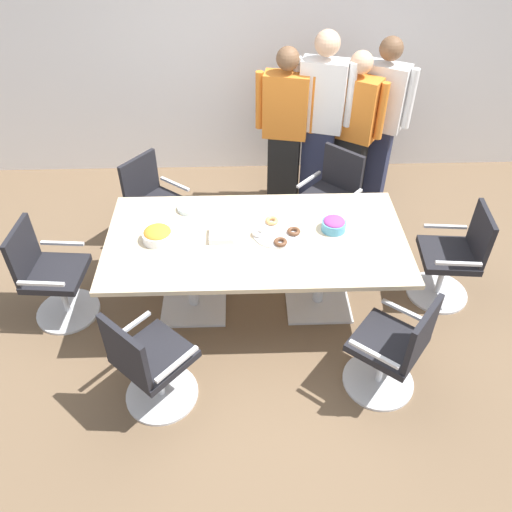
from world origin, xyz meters
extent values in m
cube|color=brown|center=(0.00, 0.00, -0.01)|extent=(10.00, 10.00, 0.01)
cube|color=white|center=(0.00, 2.40, 1.40)|extent=(8.00, 0.10, 2.80)
cube|color=#CCB793|center=(0.00, 0.00, 0.73)|extent=(2.40, 1.20, 0.04)
cube|color=silver|center=(-0.55, 0.00, 0.01)|extent=(0.56, 0.56, 0.02)
cylinder|color=silver|center=(-0.55, 0.00, 0.37)|extent=(0.09, 0.09, 0.69)
cube|color=silver|center=(0.55, 0.00, 0.01)|extent=(0.56, 0.56, 0.02)
cylinder|color=silver|center=(0.55, 0.00, 0.37)|extent=(0.09, 0.09, 0.69)
cylinder|color=silver|center=(1.65, 0.06, 0.01)|extent=(0.59, 0.59, 0.02)
cylinder|color=silver|center=(1.65, 0.06, 0.23)|extent=(0.05, 0.05, 0.41)
cube|color=black|center=(1.65, 0.06, 0.46)|extent=(0.50, 0.50, 0.06)
cube|color=black|center=(1.86, 0.05, 0.70)|extent=(0.08, 0.44, 0.42)
cube|color=silver|center=(1.62, -0.18, 0.58)|extent=(0.37, 0.06, 0.02)
cube|color=silver|center=(1.67, 0.31, 0.58)|extent=(0.37, 0.06, 0.02)
cylinder|color=silver|center=(0.74, 0.94, 0.01)|extent=(0.76, 0.76, 0.02)
cylinder|color=silver|center=(0.74, 0.94, 0.23)|extent=(0.05, 0.05, 0.41)
cube|color=black|center=(0.74, 0.94, 0.46)|extent=(0.65, 0.65, 0.06)
cube|color=black|center=(0.88, 1.09, 0.70)|extent=(0.35, 0.33, 0.42)
cube|color=silver|center=(0.91, 0.77, 0.58)|extent=(0.27, 0.29, 0.02)
cube|color=silver|center=(0.56, 1.11, 0.58)|extent=(0.27, 0.29, 0.02)
cylinder|color=silver|center=(-0.91, 0.88, 0.01)|extent=(0.76, 0.76, 0.02)
cylinder|color=silver|center=(-0.91, 0.88, 0.23)|extent=(0.05, 0.05, 0.41)
cube|color=black|center=(-0.91, 0.88, 0.46)|extent=(0.65, 0.65, 0.06)
cube|color=black|center=(-1.08, 1.01, 0.70)|extent=(0.30, 0.37, 0.42)
cube|color=silver|center=(-0.76, 1.07, 0.58)|extent=(0.31, 0.25, 0.02)
cube|color=silver|center=(-1.06, 0.68, 0.58)|extent=(0.31, 0.25, 0.02)
cylinder|color=silver|center=(-1.65, -0.06, 0.01)|extent=(0.58, 0.58, 0.02)
cylinder|color=silver|center=(-1.65, -0.06, 0.23)|extent=(0.05, 0.05, 0.41)
cube|color=black|center=(-1.65, -0.06, 0.46)|extent=(0.50, 0.50, 0.06)
cube|color=black|center=(-1.86, -0.05, 0.70)|extent=(0.08, 0.44, 0.42)
cube|color=silver|center=(-1.63, 0.18, 0.58)|extent=(0.37, 0.06, 0.02)
cube|color=silver|center=(-1.67, -0.31, 0.58)|extent=(0.37, 0.06, 0.02)
cylinder|color=silver|center=(-0.74, -0.94, 0.01)|extent=(0.76, 0.76, 0.02)
cylinder|color=silver|center=(-0.74, -0.94, 0.23)|extent=(0.05, 0.05, 0.41)
cube|color=black|center=(-0.74, -0.94, 0.46)|extent=(0.65, 0.65, 0.06)
cube|color=black|center=(-0.88, -1.09, 0.70)|extent=(0.35, 0.32, 0.42)
cube|color=silver|center=(-0.92, -0.77, 0.58)|extent=(0.27, 0.29, 0.02)
cube|color=silver|center=(-0.56, -1.10, 0.58)|extent=(0.27, 0.29, 0.02)
cylinder|color=silver|center=(0.91, -0.88, 0.01)|extent=(0.76, 0.76, 0.02)
cylinder|color=silver|center=(0.91, -0.88, 0.23)|extent=(0.05, 0.05, 0.41)
cube|color=black|center=(0.91, -0.88, 0.46)|extent=(0.65, 0.65, 0.06)
cube|color=black|center=(1.07, -1.01, 0.70)|extent=(0.31, 0.36, 0.42)
cube|color=silver|center=(0.76, -1.07, 0.58)|extent=(0.30, 0.26, 0.02)
cube|color=silver|center=(1.07, -0.69, 0.58)|extent=(0.30, 0.26, 0.02)
cube|color=black|center=(0.35, 1.58, 0.41)|extent=(0.35, 0.26, 0.81)
cube|color=orange|center=(0.35, 1.58, 1.14)|extent=(0.48, 0.31, 0.64)
sphere|color=brown|center=(0.35, 1.58, 1.60)|extent=(0.22, 0.22, 0.22)
cylinder|color=orange|center=(0.61, 1.53, 1.17)|extent=(0.09, 0.09, 0.58)
cylinder|color=orange|center=(0.09, 1.64, 1.17)|extent=(0.09, 0.09, 0.58)
cube|color=#232842|center=(0.70, 1.57, 0.44)|extent=(0.36, 0.29, 0.89)
cube|color=white|center=(0.70, 1.57, 1.24)|extent=(0.49, 0.34, 0.70)
sphere|color=#DBAD89|center=(0.70, 1.57, 1.74)|extent=(0.24, 0.24, 0.24)
cylinder|color=white|center=(0.95, 1.50, 1.27)|extent=(0.10, 0.10, 0.63)
cylinder|color=white|center=(0.45, 1.65, 1.27)|extent=(0.10, 0.10, 0.63)
cube|color=black|center=(1.03, 1.55, 0.40)|extent=(0.38, 0.34, 0.80)
cube|color=orange|center=(1.03, 1.55, 1.11)|extent=(0.49, 0.42, 0.63)
sphere|color=#DBAD89|center=(1.03, 1.55, 1.57)|extent=(0.22, 0.22, 0.22)
cylinder|color=orange|center=(1.26, 1.41, 1.14)|extent=(0.11, 0.11, 0.57)
cylinder|color=orange|center=(0.81, 1.69, 1.14)|extent=(0.11, 0.11, 0.57)
cube|color=#232842|center=(1.33, 1.67, 0.42)|extent=(0.38, 0.33, 0.84)
cube|color=white|center=(1.33, 1.67, 1.17)|extent=(0.49, 0.40, 0.66)
sphere|color=brown|center=(1.33, 1.67, 1.65)|extent=(0.23, 0.23, 0.23)
cylinder|color=white|center=(1.56, 1.55, 1.20)|extent=(0.11, 0.11, 0.60)
cylinder|color=white|center=(1.09, 1.80, 1.20)|extent=(0.11, 0.11, 0.60)
cylinder|color=#4C9EC6|center=(0.63, 0.08, 0.79)|extent=(0.20, 0.20, 0.08)
ellipsoid|color=#9E3D8E|center=(0.63, 0.08, 0.83)|extent=(0.17, 0.17, 0.07)
cylinder|color=white|center=(-0.78, -0.01, 0.79)|extent=(0.25, 0.25, 0.08)
ellipsoid|color=orange|center=(-0.78, -0.01, 0.83)|extent=(0.22, 0.22, 0.07)
cylinder|color=white|center=(0.16, 0.04, 0.76)|extent=(0.38, 0.38, 0.01)
torus|color=brown|center=(0.30, 0.03, 0.78)|extent=(0.11, 0.11, 0.03)
torus|color=tan|center=(0.14, 0.18, 0.78)|extent=(0.11, 0.11, 0.03)
torus|color=white|center=(0.02, 0.02, 0.78)|extent=(0.11, 0.11, 0.03)
torus|color=brown|center=(0.19, -0.10, 0.78)|extent=(0.11, 0.11, 0.03)
cylinder|color=white|center=(-0.56, 0.39, 0.75)|extent=(0.20, 0.20, 0.01)
cylinder|color=silver|center=(-0.56, 0.39, 0.76)|extent=(0.20, 0.20, 0.01)
cylinder|color=white|center=(-0.56, 0.39, 0.77)|extent=(0.20, 0.20, 0.01)
cylinder|color=silver|center=(-0.56, 0.39, 0.77)|extent=(0.20, 0.20, 0.01)
cylinder|color=white|center=(-0.56, 0.39, 0.78)|extent=(0.20, 0.20, 0.01)
cylinder|color=silver|center=(-0.56, 0.39, 0.78)|extent=(0.20, 0.20, 0.01)
cube|color=white|center=(-0.27, 0.01, 0.78)|extent=(0.19, 0.19, 0.05)
camera|label=1|loc=(-0.10, -3.23, 3.33)|focal=36.25mm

